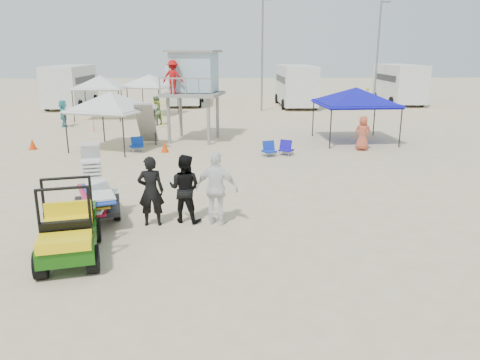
{
  "coord_description": "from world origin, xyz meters",
  "views": [
    {
      "loc": [
        0.09,
        -8.23,
        4.43
      ],
      "look_at": [
        0.5,
        3.0,
        1.3
      ],
      "focal_mm": 35.0,
      "sensor_mm": 36.0,
      "label": 1
    }
  ],
  "objects_px": {
    "man_left": "(151,191)",
    "lifeguard_tower": "(191,75)",
    "surf_trailer": "(95,194)",
    "canopy_blue": "(356,90)",
    "utility_cart": "(66,225)"
  },
  "relations": [
    {
      "from": "lifeguard_tower",
      "to": "canopy_blue",
      "type": "bearing_deg",
      "value": -4.69
    },
    {
      "from": "lifeguard_tower",
      "to": "utility_cart",
      "type": "bearing_deg",
      "value": -97.53
    },
    {
      "from": "man_left",
      "to": "lifeguard_tower",
      "type": "height_order",
      "value": "lifeguard_tower"
    },
    {
      "from": "lifeguard_tower",
      "to": "canopy_blue",
      "type": "distance_m",
      "value": 8.12
    },
    {
      "from": "surf_trailer",
      "to": "lifeguard_tower",
      "type": "relative_size",
      "value": 0.53
    },
    {
      "from": "surf_trailer",
      "to": "man_left",
      "type": "height_order",
      "value": "surf_trailer"
    },
    {
      "from": "man_left",
      "to": "canopy_blue",
      "type": "xyz_separation_m",
      "value": [
        8.4,
        11.35,
        1.61
      ]
    },
    {
      "from": "man_left",
      "to": "lifeguard_tower",
      "type": "distance_m",
      "value": 12.24
    },
    {
      "from": "man_left",
      "to": "lifeguard_tower",
      "type": "bearing_deg",
      "value": -94.43
    },
    {
      "from": "utility_cart",
      "to": "man_left",
      "type": "distance_m",
      "value": 2.54
    },
    {
      "from": "utility_cart",
      "to": "man_left",
      "type": "height_order",
      "value": "man_left"
    },
    {
      "from": "surf_trailer",
      "to": "lifeguard_tower",
      "type": "distance_m",
      "value": 12.11
    },
    {
      "from": "man_left",
      "to": "lifeguard_tower",
      "type": "xyz_separation_m",
      "value": [
        0.34,
        12.01,
        2.31
      ]
    },
    {
      "from": "surf_trailer",
      "to": "utility_cart",
      "type": "bearing_deg",
      "value": -90.09
    },
    {
      "from": "canopy_blue",
      "to": "man_left",
      "type": "bearing_deg",
      "value": -126.51
    }
  ]
}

